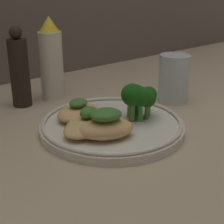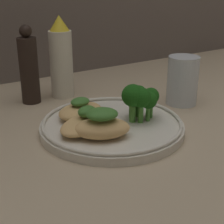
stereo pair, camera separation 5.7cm
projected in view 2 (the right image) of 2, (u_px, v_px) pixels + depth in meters
The scene contains 9 objects.
ground_plane at pixel (112, 133), 58.69cm from camera, with size 180.00×180.00×1.00cm, color tan.
plate at pixel (112, 125), 58.14cm from camera, with size 24.32×24.32×2.00cm.
grilled_meat_front at pixel (102, 126), 52.24cm from camera, with size 10.10×8.58×4.70cm.
grilled_meat_middle at pixel (89, 123), 54.78cm from camera, with size 12.67×10.16×4.02cm.
grilled_meat_back at pixel (80, 110), 59.91cm from camera, with size 10.00×8.55×3.57cm.
broccoli_bunch at pixel (139, 98), 57.73cm from camera, with size 7.17×5.84×6.64cm.
sauce_bottle at pixel (61, 59), 72.18cm from camera, with size 4.82×4.82×17.20cm.
pepper_grinder at pixel (29, 68), 68.94cm from camera, with size 3.81×3.81×15.86cm.
drinking_glass at pixel (183, 80), 69.08cm from camera, with size 6.20×6.20×9.81cm.
Camera 2 is at (-28.83, -44.63, 24.68)cm, focal length 55.00 mm.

